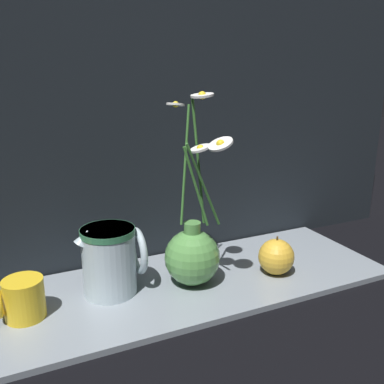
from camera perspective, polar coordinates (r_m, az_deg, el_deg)
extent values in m
plane|color=black|center=(0.92, 0.09, -12.31)|extent=(6.00, 6.00, 0.00)
cube|color=gray|center=(0.92, 0.09, -11.98)|extent=(0.84, 0.30, 0.01)
cube|color=black|center=(0.97, -4.40, 22.76)|extent=(1.34, 0.02, 1.10)
sphere|color=#59994C|center=(0.88, 0.04, -8.70)|extent=(0.11, 0.11, 0.11)
cylinder|color=#59994C|center=(0.86, 0.04, -5.11)|extent=(0.03, 0.03, 0.03)
cylinder|color=#3D7A33|center=(0.82, -1.05, 3.60)|extent=(0.03, 0.03, 0.23)
cylinder|color=white|center=(0.82, -2.21, 11.60)|extent=(0.05, 0.05, 0.01)
sphere|color=yellow|center=(0.82, -2.21, 11.60)|extent=(0.01, 0.01, 0.01)
cylinder|color=#3D7A33|center=(0.79, 1.81, 0.82)|extent=(0.08, 0.02, 0.17)
cylinder|color=white|center=(0.75, 3.83, 6.40)|extent=(0.05, 0.05, 0.02)
sphere|color=yellow|center=(0.75, 3.83, 6.40)|extent=(0.02, 0.02, 0.02)
cylinder|color=#3D7A33|center=(0.80, 0.79, 3.96)|extent=(0.04, 0.02, 0.25)
cylinder|color=white|center=(0.78, 1.62, 12.77)|extent=(0.05, 0.05, 0.01)
sphere|color=yellow|center=(0.78, 1.62, 12.77)|extent=(0.01, 0.01, 0.01)
cylinder|color=#3D7A33|center=(0.80, 0.55, 0.62)|extent=(0.05, 0.01, 0.16)
cylinder|color=white|center=(0.76, 1.12, 5.85)|extent=(0.04, 0.04, 0.01)
sphere|color=yellow|center=(0.76, 1.12, 5.85)|extent=(0.01, 0.01, 0.01)
cylinder|color=yellow|center=(0.83, -21.45, -13.19)|extent=(0.07, 0.07, 0.07)
cylinder|color=silver|center=(0.85, -10.98, -9.02)|extent=(0.10, 0.10, 0.13)
cylinder|color=#33724C|center=(0.83, -11.21, -5.20)|extent=(0.11, 0.11, 0.01)
torus|color=silver|center=(0.86, -7.23, -7.77)|extent=(0.01, 0.09, 0.09)
cone|color=silver|center=(0.82, -14.15, -5.87)|extent=(0.04, 0.03, 0.04)
sphere|color=gold|center=(0.94, 11.17, -8.46)|extent=(0.08, 0.08, 0.08)
cylinder|color=#4C3819|center=(0.93, 11.31, -6.07)|extent=(0.00, 0.00, 0.01)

